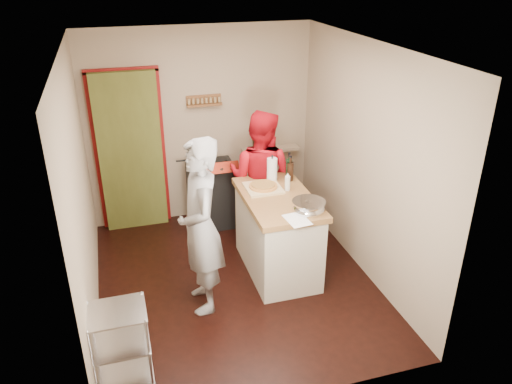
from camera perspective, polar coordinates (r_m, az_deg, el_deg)
floor at (r=5.78m, az=-2.40°, el=-10.11°), size 3.50×3.50×0.00m
back_wall at (r=6.75m, az=-11.65°, el=5.65°), size 3.00×0.44×2.60m
left_wall at (r=5.03m, az=-19.46°, el=-0.28°), size 0.04×3.50×2.60m
right_wall at (r=5.65m, az=12.28°, el=3.46°), size 0.04×3.50×2.60m
ceiling at (r=4.76m, az=-2.99°, el=16.35°), size 3.00×3.50×0.02m
stove at (r=6.77m, az=-5.05°, el=-0.13°), size 0.60×0.63×1.00m
wire_shelving at (r=4.47m, az=-15.24°, el=-16.52°), size 0.48×0.40×0.80m
island at (r=5.72m, az=2.52°, el=-4.57°), size 0.75×1.36×1.26m
person_stripe at (r=4.98m, az=-6.34°, el=-4.03°), size 0.45×0.68×1.85m
person_red at (r=6.18m, az=0.52°, el=1.62°), size 1.06×1.03×1.72m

